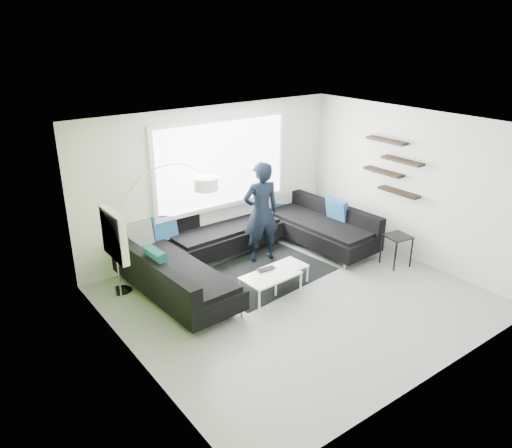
{
  "coord_description": "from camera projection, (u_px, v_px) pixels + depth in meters",
  "views": [
    {
      "loc": [
        -4.77,
        -5.31,
        4.15
      ],
      "look_at": [
        -0.16,
        0.9,
        1.05
      ],
      "focal_mm": 35.0,
      "sensor_mm": 36.0,
      "label": 1
    }
  ],
  "objects": [
    {
      "name": "coffee_table",
      "position": [
        277.0,
        280.0,
        8.3
      ],
      "size": [
        1.26,
        0.79,
        0.4
      ],
      "primitive_type": "cube",
      "rotation": [
        0.0,
        0.0,
        0.06
      ],
      "color": "silver",
      "rests_on": "ground"
    },
    {
      "name": "rug",
      "position": [
        264.0,
        273.0,
        8.96
      ],
      "size": [
        2.41,
        1.87,
        0.01
      ],
      "primitive_type": "cube",
      "rotation": [
        0.0,
        0.0,
        0.11
      ],
      "color": "black",
      "rests_on": "ground"
    },
    {
      "name": "side_table",
      "position": [
        396.0,
        250.0,
        9.16
      ],
      "size": [
        0.49,
        0.49,
        0.59
      ],
      "primitive_type": "cube",
      "rotation": [
        0.0,
        0.0,
        -0.16
      ],
      "color": "black",
      "rests_on": "ground"
    },
    {
      "name": "laptop",
      "position": [
        268.0,
        270.0,
        8.16
      ],
      "size": [
        0.35,
        0.26,
        0.02
      ],
      "primitive_type": "imported",
      "rotation": [
        0.0,
        0.0,
        -0.09
      ],
      "color": "black",
      "rests_on": "coffee_table"
    },
    {
      "name": "sectional_sofa",
      "position": [
        252.0,
        245.0,
        9.09
      ],
      "size": [
        4.46,
        2.91,
        0.93
      ],
      "rotation": [
        0.0,
        0.0,
        0.06
      ],
      "color": "black",
      "rests_on": "ground"
    },
    {
      "name": "room_shell",
      "position": [
        293.0,
        189.0,
        7.64
      ],
      "size": [
        5.54,
        5.04,
        2.82
      ],
      "color": "silver",
      "rests_on": "ground"
    },
    {
      "name": "person",
      "position": [
        261.0,
        212.0,
        9.12
      ],
      "size": [
        0.89,
        0.75,
        1.91
      ],
      "primitive_type": "imported",
      "rotation": [
        0.0,
        0.0,
        2.92
      ],
      "color": "black",
      "rests_on": "ground"
    },
    {
      "name": "arc_lamp",
      "position": [
        115.0,
        236.0,
        7.92
      ],
      "size": [
        1.97,
        0.81,
        2.05
      ],
      "primitive_type": null,
      "rotation": [
        0.0,
        0.0,
        -0.1
      ],
      "color": "silver",
      "rests_on": "ground"
    },
    {
      "name": "ground",
      "position": [
        297.0,
        298.0,
        8.14
      ],
      "size": [
        5.5,
        5.5,
        0.0
      ],
      "primitive_type": "plane",
      "color": "gray",
      "rests_on": "ground"
    }
  ]
}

